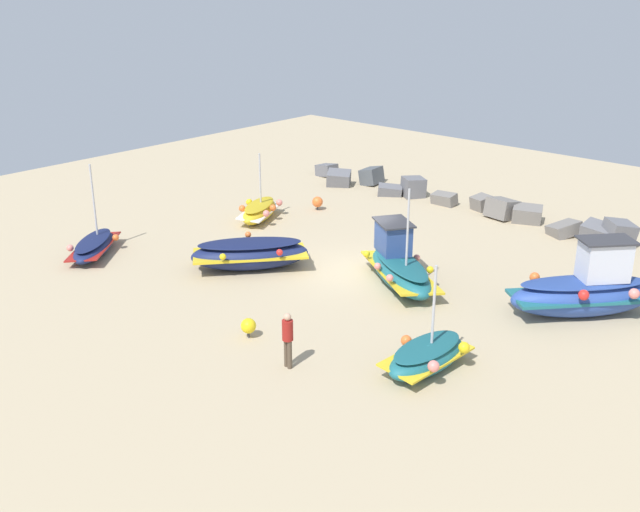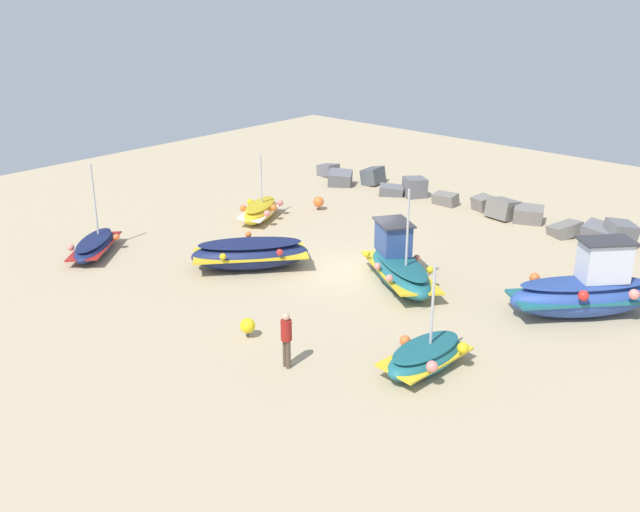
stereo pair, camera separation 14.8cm
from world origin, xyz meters
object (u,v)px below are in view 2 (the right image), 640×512
(fishing_boat_0, at_px, (399,266))
(fishing_boat_2, at_px, (260,211))
(mooring_buoy_0, at_px, (248,326))
(fishing_boat_3, at_px, (426,356))
(person_walking, at_px, (286,336))
(fishing_boat_1, at_px, (585,291))
(fishing_boat_4, at_px, (94,246))
(fishing_boat_5, at_px, (250,253))
(mooring_buoy_1, at_px, (319,202))

(fishing_boat_0, relative_size, fishing_boat_2, 1.39)
(fishing_boat_0, distance_m, mooring_buoy_0, 6.69)
(fishing_boat_3, distance_m, person_walking, 4.02)
(fishing_boat_0, xyz_separation_m, fishing_boat_3, (4.32, -4.60, -0.28))
(fishing_boat_1, bearing_deg, fishing_boat_0, 149.14)
(fishing_boat_3, bearing_deg, fishing_boat_0, -133.42)
(fishing_boat_4, bearing_deg, fishing_boat_5, 78.90)
(fishing_boat_1, xyz_separation_m, fishing_boat_4, (-17.11, -7.67, -0.50))
(mooring_buoy_1, bearing_deg, fishing_boat_4, -104.20)
(fishing_boat_0, height_order, fishing_boat_4, fishing_boat_0)
(fishing_boat_2, relative_size, person_walking, 1.97)
(fishing_boat_1, relative_size, mooring_buoy_0, 7.24)
(fishing_boat_5, bearing_deg, fishing_boat_4, -21.11)
(fishing_boat_3, bearing_deg, fishing_boat_5, -98.89)
(fishing_boat_3, xyz_separation_m, mooring_buoy_1, (-12.63, 9.44, -0.04))
(fishing_boat_1, relative_size, person_walking, 2.75)
(fishing_boat_2, relative_size, mooring_buoy_1, 5.04)
(fishing_boat_1, bearing_deg, fishing_boat_5, 153.08)
(fishing_boat_0, distance_m, fishing_boat_2, 9.48)
(fishing_boat_2, height_order, person_walking, fishing_boat_2)
(fishing_boat_4, bearing_deg, fishing_boat_1, 74.07)
(fishing_boat_5, relative_size, mooring_buoy_0, 7.15)
(fishing_boat_4, relative_size, fishing_boat_5, 0.79)
(person_walking, xyz_separation_m, mooring_buoy_0, (-2.21, 0.52, -0.58))
(fishing_boat_2, distance_m, fishing_boat_5, 6.03)
(fishing_boat_5, distance_m, mooring_buoy_1, 7.99)
(person_walking, bearing_deg, fishing_boat_0, -159.52)
(person_walking, relative_size, mooring_buoy_1, 2.56)
(fishing_boat_1, bearing_deg, mooring_buoy_1, 120.21)
(fishing_boat_2, height_order, fishing_boat_4, fishing_boat_4)
(fishing_boat_3, relative_size, mooring_buoy_0, 4.92)
(fishing_boat_1, xyz_separation_m, person_walking, (-4.87, -9.07, 0.11))
(fishing_boat_0, relative_size, mooring_buoy_0, 7.17)
(fishing_boat_0, bearing_deg, mooring_buoy_0, 115.19)
(fishing_boat_2, height_order, mooring_buoy_1, fishing_boat_2)
(fishing_boat_1, distance_m, person_walking, 10.30)
(fishing_boat_1, relative_size, fishing_boat_4, 1.29)
(mooring_buoy_1, bearing_deg, fishing_boat_3, -36.76)
(person_walking, bearing_deg, fishing_boat_4, -85.99)
(mooring_buoy_0, bearing_deg, fishing_boat_3, 20.79)
(fishing_boat_5, xyz_separation_m, mooring_buoy_0, (4.25, -4.08, -0.20))
(mooring_buoy_0, relative_size, mooring_buoy_1, 0.97)
(fishing_boat_2, xyz_separation_m, person_walking, (10.53, -9.04, 0.54))
(fishing_boat_1, distance_m, fishing_boat_5, 12.18)
(fishing_boat_0, xyz_separation_m, mooring_buoy_1, (-8.31, 4.83, -0.32))
(fishing_boat_3, height_order, mooring_buoy_0, fishing_boat_3)
(fishing_boat_1, bearing_deg, person_walking, -166.68)
(fishing_boat_1, relative_size, fishing_boat_2, 1.40)
(fishing_boat_5, bearing_deg, fishing_boat_0, 155.82)
(fishing_boat_3, height_order, fishing_boat_4, fishing_boat_4)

